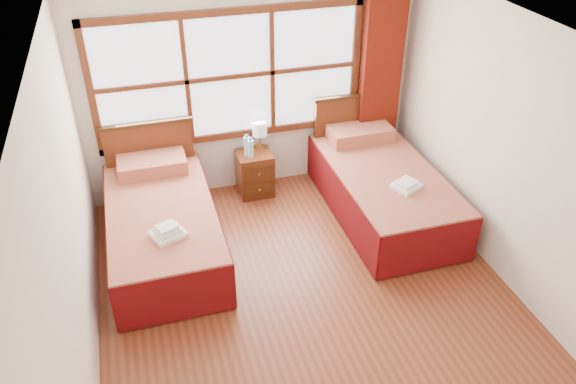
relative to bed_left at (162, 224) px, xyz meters
name	(u,v)px	position (x,y,z in m)	size (l,w,h in m)	color
floor	(308,298)	(1.27, -1.20, -0.33)	(4.50, 4.50, 0.00)	brown
ceiling	(315,40)	(1.27, -1.20, 2.27)	(4.50, 4.50, 0.00)	white
wall_back	(251,89)	(1.27, 1.05, 0.97)	(4.00, 4.00, 0.00)	silver
wall_left	(68,227)	(-0.73, -1.20, 0.97)	(4.50, 4.50, 0.00)	silver
wall_right	(511,155)	(3.27, -1.20, 0.97)	(4.50, 4.50, 0.00)	silver
window	(230,76)	(1.02, 1.02, 1.17)	(3.16, 0.06, 1.56)	white
curtain	(379,89)	(2.87, 0.91, 0.84)	(0.50, 0.16, 2.30)	maroon
bed_left	(162,224)	(0.00, 0.00, 0.00)	(1.12, 2.18, 1.09)	#3C200C
bed_right	(381,186)	(2.57, 0.00, 0.01)	(1.15, 2.23, 1.12)	#3C200C
nightstand	(255,174)	(1.22, 0.80, -0.05)	(0.42, 0.42, 0.57)	#592713
towels_left	(168,232)	(0.03, -0.58, 0.30)	(0.38, 0.35, 0.13)	white
towels_right	(406,185)	(2.62, -0.47, 0.30)	(0.36, 0.34, 0.08)	white
lamp	(260,129)	(1.33, 0.94, 0.48)	(0.18, 0.18, 0.35)	#CB8D41
bottle_near	(251,148)	(1.17, 0.73, 0.35)	(0.07, 0.07, 0.26)	silver
bottle_far	(247,146)	(1.13, 0.80, 0.36)	(0.07, 0.07, 0.27)	silver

